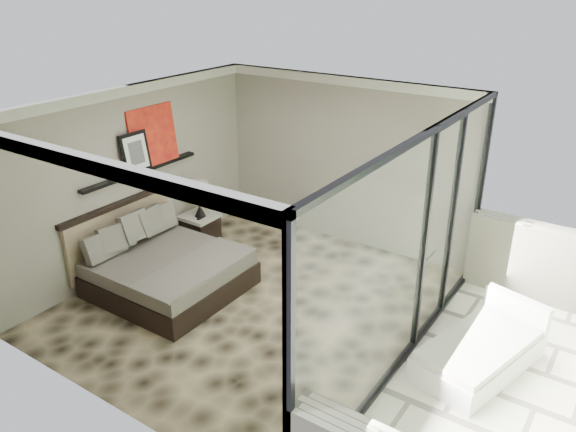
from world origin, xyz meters
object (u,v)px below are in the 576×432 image
Objects in this scene: table_lamp at (199,194)px; lounger at (482,351)px; nightstand at (200,228)px; bed at (164,268)px.

table_lamp is 4.99m from lounger.
lounger is (4.90, -0.57, -0.71)m from table_lamp.
table_lamp is at bearing -50.11° from nightstand.
table_lamp reaches higher than bed.
table_lamp is (-0.53, 1.38, 0.58)m from bed.
table_lamp reaches higher than nightstand.
bed is at bearing -69.05° from table_lamp.
bed is at bearing -88.15° from nightstand.
bed is 1.59m from table_lamp.
nightstand is at bearing 112.36° from bed.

